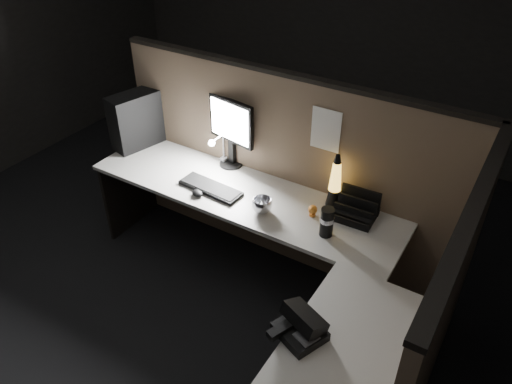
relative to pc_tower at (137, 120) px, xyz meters
The scene contains 17 objects.
floor 1.71m from the pc_tower, 31.32° to the right, with size 6.00×6.00×0.00m, color black.
room_shell 1.58m from the pc_tower, 31.32° to the right, with size 6.00×6.00×6.00m.
partition_back 1.25m from the pc_tower, ahead, with size 2.66×0.06×1.50m, color brown.
partition_right 2.64m from the pc_tower, 14.14° to the right, with size 0.06×1.66×1.50m, color brown.
desk 1.53m from the pc_tower, 19.28° to the right, with size 2.60×1.60×0.73m.
pc_tower is the anchor object (origin of this frame).
monitor 0.82m from the pc_tower, ahead, with size 0.41×0.18×0.53m.
keyboard 0.91m from the pc_tower, 14.57° to the right, with size 0.47×0.16×0.02m, color black.
mouse 0.91m from the pc_tower, 21.94° to the right, with size 0.09×0.07×0.04m, color black.
clip_lamp 0.73m from the pc_tower, ahead, with size 0.05×0.20×0.25m.
organizer 1.85m from the pc_tower, ahead, with size 0.27×0.24×0.20m.
lava_lamp 1.67m from the pc_tower, ahead, with size 0.10×0.10×0.38m.
travel_mug 1.78m from the pc_tower, ahead, with size 0.09×0.09×0.20m, color black.
steel_mug 1.34m from the pc_tower, 11.23° to the right, with size 0.13×0.13×0.10m, color #B0B1B7.
figurine 1.62m from the pc_tower, ahead, with size 0.06×0.06×0.06m, color orange.
pinned_paper 1.56m from the pc_tower, ahead, with size 0.20×0.00×0.29m, color white.
desk_phone 2.23m from the pc_tower, 27.06° to the right, with size 0.29×0.28×0.14m.
Camera 1 is at (1.42, -1.77, 2.73)m, focal length 35.00 mm.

